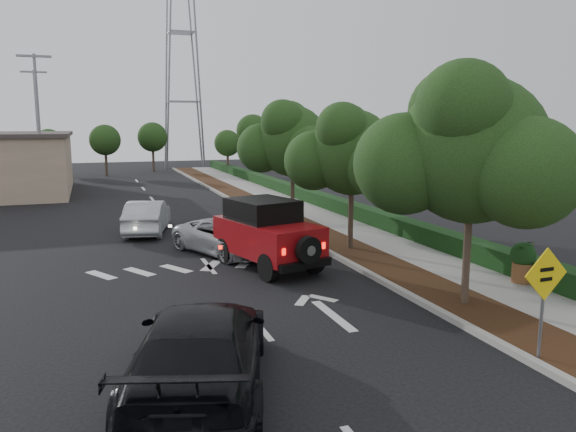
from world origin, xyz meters
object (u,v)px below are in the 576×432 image
speed_hump_sign (544,288)px  black_suv_oncoming (200,350)px  silver_suv_ahead (226,237)px  red_jeep (264,233)px

speed_hump_sign → black_suv_oncoming: bearing=169.3°
silver_suv_ahead → black_suv_oncoming: size_ratio=0.82×
black_suv_oncoming → speed_hump_sign: (6.75, -1.05, 0.77)m
red_jeep → speed_hump_sign: 9.81m
speed_hump_sign → silver_suv_ahead: bearing=106.2°
red_jeep → silver_suv_ahead: bearing=93.5°
silver_suv_ahead → speed_hump_sign: bearing=-95.8°
silver_suv_ahead → red_jeep: bearing=-95.0°
black_suv_oncoming → speed_hump_sign: speed_hump_sign is taller
red_jeep → silver_suv_ahead: (-0.79, 2.32, -0.53)m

